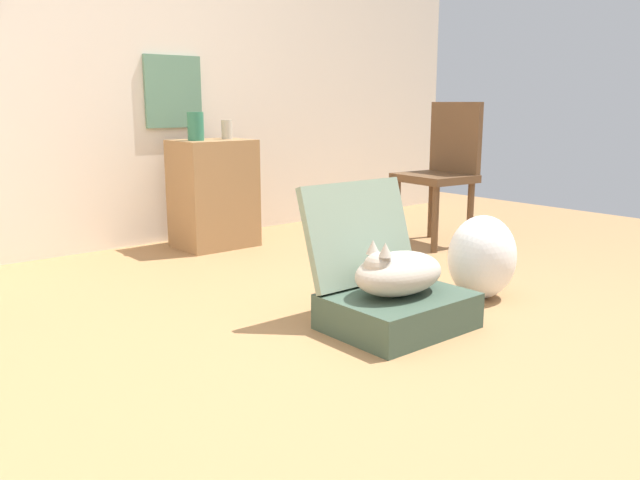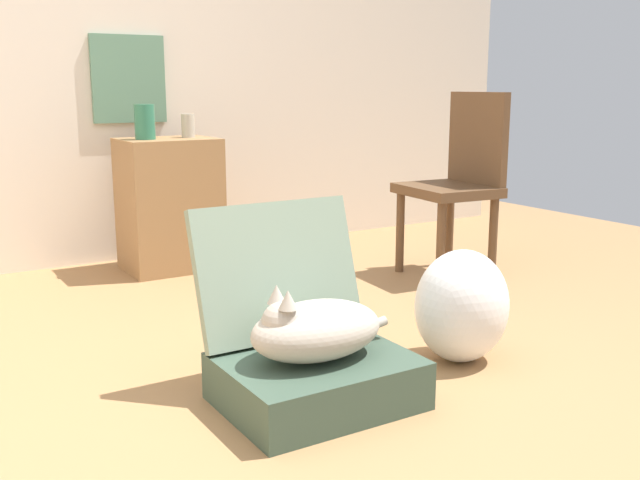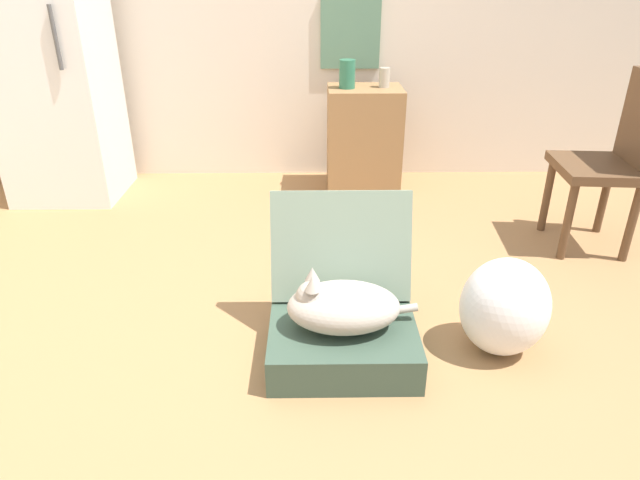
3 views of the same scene
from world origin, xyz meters
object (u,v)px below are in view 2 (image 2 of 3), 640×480
Objects in this scene: vase_short at (188,126)px; plastic_bag_white at (462,306)px; vase_tall at (145,122)px; chair at (459,177)px; side_table at (170,205)px; cat at (314,329)px; suitcase_base at (317,381)px.

plastic_bag_white is at bearing -81.41° from vase_short.
vase_tall is 1.44× the size of vase_short.
chair is at bearing 49.00° from plastic_bag_white.
vase_short is at bearing 98.59° from plastic_bag_white.
chair is (1.23, -0.90, 0.16)m from side_table.
vase_short is (0.37, 1.91, 0.52)m from cat.
vase_tall reaches higher than vase_short.
vase_tall reaches higher than side_table.
suitcase_base is 4.64× the size of vase_short.
suitcase_base is at bearing -97.02° from side_table.
vase_short reaches higher than side_table.
chair is (1.35, -0.88, -0.28)m from vase_tall.
cat is 2.01m from vase_short.
chair reaches higher than side_table.
cat is 1.97m from vase_tall.
cat is 0.65m from plastic_bag_white.
chair is (1.47, 1.00, 0.44)m from suitcase_base.
chair is at bearing 34.11° from cat.
chair is at bearing 34.31° from suitcase_base.
cat reaches higher than suitcase_base.
vase_short reaches higher than cat.
plastic_bag_white is 1.90m from side_table.
plastic_bag_white is (0.65, 0.05, -0.04)m from cat.
plastic_bag_white is at bearing -36.19° from chair.
vase_short reaches higher than plastic_bag_white.
plastic_bag_white is at bearing 4.29° from suitcase_base.
suitcase_base is 0.82× the size of side_table.
side_table is at bearing -176.40° from vase_short.
suitcase_base is 2.06m from vase_short.
vase_short is 1.46m from chair.
plastic_bag_white is 1.97m from vase_short.
vase_tall is (-0.53, 1.84, 0.59)m from plastic_bag_white.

